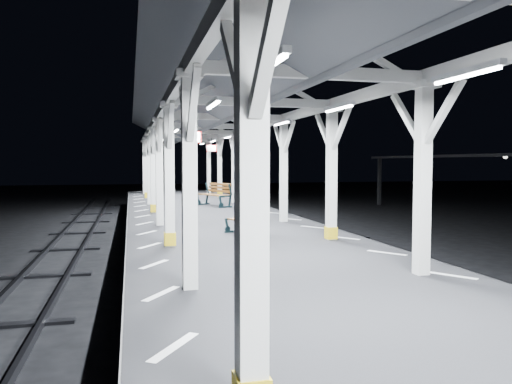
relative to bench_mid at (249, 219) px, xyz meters
name	(u,v)px	position (x,y,z in m)	size (l,w,h in m)	color
ground	(277,307)	(-0.20, -3.30, -1.42)	(120.00, 120.00, 0.00)	black
platform	(277,283)	(-0.20, -3.30, -0.92)	(6.00, 50.00, 1.00)	black
hazard_stripes_left	(154,264)	(-2.65, -3.30, -0.42)	(1.00, 48.00, 0.01)	silver
hazard_stripes_right	(387,253)	(2.25, -3.30, -0.42)	(1.00, 48.00, 0.01)	silver
track_left	(10,322)	(-5.20, -3.30, -1.34)	(2.20, 60.00, 0.16)	#2D2D33
track_right	(487,288)	(4.80, -3.30, -1.34)	(2.20, 60.00, 0.16)	#2D2D33
canopy	(278,81)	(-0.20, -3.32, 3.13)	(5.40, 49.00, 4.65)	silver
bench_mid	(249,219)	(0.00, 0.00, 0.00)	(0.97, 1.56, 0.79)	#13282E
bench_far	(216,194)	(0.62, 9.05, 0.13)	(1.40, 2.02, 1.03)	#13282E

